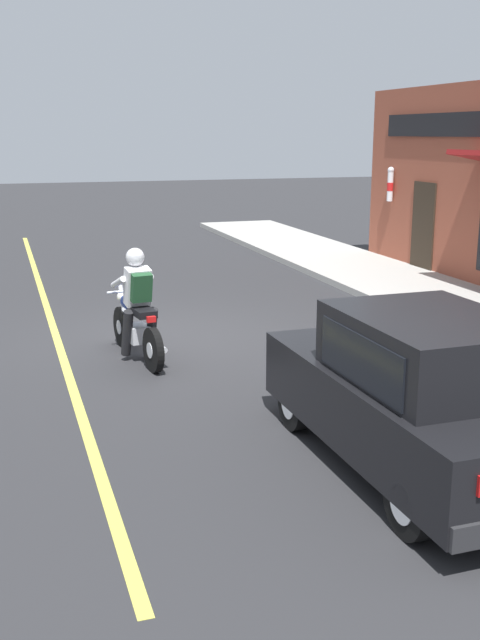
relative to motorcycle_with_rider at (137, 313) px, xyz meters
name	(u,v)px	position (x,y,z in m)	size (l,w,h in m)	color
ground_plane	(175,338)	(0.76, 0.94, -0.68)	(80.00, 80.00, 0.00)	#2B2B2D
sidewalk_curb	(388,280)	(6.21, 3.94, -0.61)	(2.60, 22.00, 0.14)	#ADAAA3
lane_stripe	(46,305)	(-1.04, 3.94, -0.67)	(0.12, 19.80, 0.01)	#D1C64C
motorcycle_with_rider	(137,313)	(0.00, 0.00, 0.00)	(0.65, 2.01, 1.62)	black
car_hatchback	(417,393)	(1.90, -4.42, 0.09)	(1.68, 3.80, 1.57)	black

